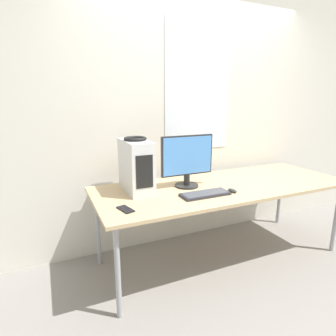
{
  "coord_description": "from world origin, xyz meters",
  "views": [
    {
      "loc": [
        -1.49,
        -1.62,
        1.53
      ],
      "look_at": [
        -0.57,
        0.45,
        0.96
      ],
      "focal_mm": 30.0,
      "sensor_mm": 36.0,
      "label": 1
    }
  ],
  "objects_px": {
    "keyboard": "(205,194)",
    "monitor_main": "(187,160)",
    "cell_phone": "(125,209)",
    "pc_tower": "(136,166)",
    "mouse": "(232,190)",
    "headphones": "(135,139)"
  },
  "relations": [
    {
      "from": "keyboard",
      "to": "headphones",
      "type": "bearing_deg",
      "value": 143.65
    },
    {
      "from": "mouse",
      "to": "cell_phone",
      "type": "bearing_deg",
      "value": -178.88
    },
    {
      "from": "keyboard",
      "to": "pc_tower",
      "type": "bearing_deg",
      "value": 143.72
    },
    {
      "from": "mouse",
      "to": "monitor_main",
      "type": "bearing_deg",
      "value": 133.97
    },
    {
      "from": "keyboard",
      "to": "cell_phone",
      "type": "relative_size",
      "value": 2.53
    },
    {
      "from": "monitor_main",
      "to": "pc_tower",
      "type": "bearing_deg",
      "value": 170.97
    },
    {
      "from": "pc_tower",
      "to": "headphones",
      "type": "distance_m",
      "value": 0.23
    },
    {
      "from": "pc_tower",
      "to": "cell_phone",
      "type": "bearing_deg",
      "value": -118.34
    },
    {
      "from": "pc_tower",
      "to": "keyboard",
      "type": "distance_m",
      "value": 0.63
    },
    {
      "from": "monitor_main",
      "to": "cell_phone",
      "type": "distance_m",
      "value": 0.77
    },
    {
      "from": "keyboard",
      "to": "monitor_main",
      "type": "bearing_deg",
      "value": 95.07
    },
    {
      "from": "pc_tower",
      "to": "mouse",
      "type": "bearing_deg",
      "value": -26.5
    },
    {
      "from": "headphones",
      "to": "mouse",
      "type": "xyz_separation_m",
      "value": [
        0.74,
        -0.37,
        -0.44
      ]
    },
    {
      "from": "monitor_main",
      "to": "mouse",
      "type": "height_order",
      "value": "monitor_main"
    },
    {
      "from": "monitor_main",
      "to": "keyboard",
      "type": "xyz_separation_m",
      "value": [
        0.02,
        -0.28,
        -0.24
      ]
    },
    {
      "from": "monitor_main",
      "to": "keyboard",
      "type": "distance_m",
      "value": 0.37
    },
    {
      "from": "keyboard",
      "to": "cell_phone",
      "type": "bearing_deg",
      "value": -176.98
    },
    {
      "from": "mouse",
      "to": "pc_tower",
      "type": "bearing_deg",
      "value": 153.5
    },
    {
      "from": "monitor_main",
      "to": "keyboard",
      "type": "relative_size",
      "value": 1.2
    },
    {
      "from": "monitor_main",
      "to": "cell_phone",
      "type": "height_order",
      "value": "monitor_main"
    },
    {
      "from": "keyboard",
      "to": "cell_phone",
      "type": "xyz_separation_m",
      "value": [
        -0.69,
        -0.04,
        -0.01
      ]
    },
    {
      "from": "headphones",
      "to": "monitor_main",
      "type": "height_order",
      "value": "same"
    }
  ]
}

